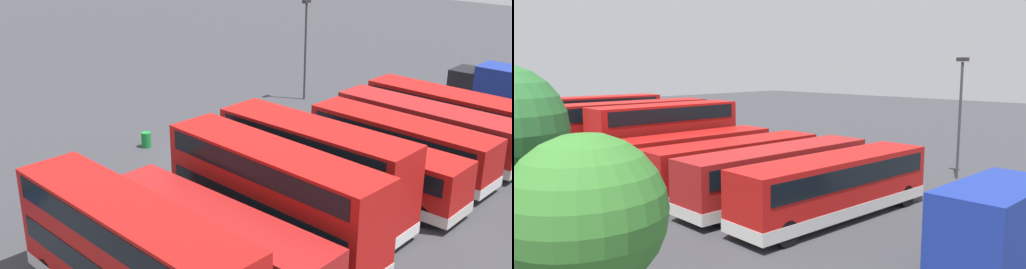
{
  "view_description": "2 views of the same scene",
  "coord_description": "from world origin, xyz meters",
  "views": [
    {
      "loc": [
        24.03,
        25.66,
        14.2
      ],
      "look_at": [
        -1.26,
        3.19,
        1.63
      ],
      "focal_mm": 43.81,
      "sensor_mm": 36.0,
      "label": 1
    },
    {
      "loc": [
        -26.45,
        28.14,
        7.19
      ],
      "look_at": [
        -0.1,
        1.8,
        1.93
      ],
      "focal_mm": 35.12,
      "sensor_mm": 36.0,
      "label": 2
    }
  ],
  "objects": [
    {
      "name": "bus_double_decker_fifth",
      "position": [
        1.9,
        9.67,
        2.45
      ],
      "size": [
        2.85,
        10.2,
        4.55
      ],
      "color": "#B71411",
      "rests_on": "ground"
    },
    {
      "name": "bus_single_deck_fourth",
      "position": [
        -1.69,
        10.23,
        1.62
      ],
      "size": [
        2.85,
        10.89,
        2.95
      ],
      "color": "#B71411",
      "rests_on": "ground"
    },
    {
      "name": "ground_plane",
      "position": [
        0.0,
        0.0,
        0.0
      ],
      "size": [
        140.0,
        140.0,
        0.0
      ],
      "primitive_type": "plane",
      "color": "#38383D"
    },
    {
      "name": "waste_bin_yellow",
      "position": [
        1.62,
        -3.34,
        0.47
      ],
      "size": [
        0.6,
        0.6,
        0.95
      ],
      "primitive_type": "cylinder",
      "color": "#197F33",
      "rests_on": "ground"
    },
    {
      "name": "bus_single_deck_third",
      "position": [
        -5.6,
        10.12,
        1.62
      ],
      "size": [
        3.04,
        10.96,
        2.95
      ],
      "color": "#B71411",
      "rests_on": "ground"
    },
    {
      "name": "bus_single_deck_seventh",
      "position": [
        8.91,
        10.01,
        1.62
      ],
      "size": [
        2.88,
        11.18,
        2.95
      ],
      "color": "#A51919",
      "rests_on": "ground"
    },
    {
      "name": "lamp_post_tall",
      "position": [
        -12.88,
        -2.18,
        4.47
      ],
      "size": [
        0.7,
        0.3,
        7.59
      ],
      "color": "#38383D",
      "rests_on": "ground"
    },
    {
      "name": "bus_single_deck_near_end",
      "position": [
        -12.52,
        9.94,
        1.62
      ],
      "size": [
        3.08,
        11.43,
        2.95
      ],
      "color": "#B71411",
      "rests_on": "ground"
    },
    {
      "name": "bus_double_decker_sixth",
      "position": [
        5.43,
        10.07,
        2.45
      ],
      "size": [
        3.31,
        11.1,
        4.55
      ],
      "color": "#B71411",
      "rests_on": "ground"
    },
    {
      "name": "box_truck_blue",
      "position": [
        -20.32,
        10.34,
        1.71
      ],
      "size": [
        2.58,
        7.51,
        3.2
      ],
      "color": "navy",
      "rests_on": "ground"
    },
    {
      "name": "bus_double_decker_far_end",
      "position": [
        12.69,
        9.69,
        2.45
      ],
      "size": [
        3.21,
        11.5,
        4.55
      ],
      "color": "#B71411",
      "rests_on": "ground"
    },
    {
      "name": "bus_single_deck_second",
      "position": [
        -8.93,
        10.04,
        1.62
      ],
      "size": [
        2.97,
        11.51,
        2.95
      ],
      "color": "#A51919",
      "rests_on": "ground"
    }
  ]
}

